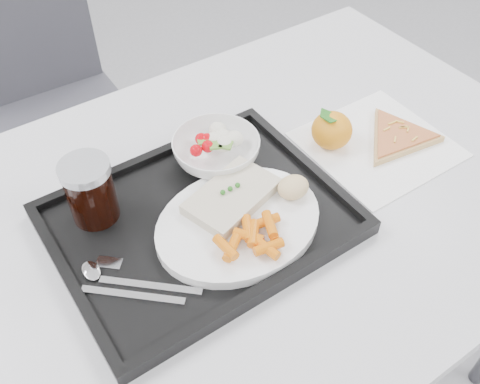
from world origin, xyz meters
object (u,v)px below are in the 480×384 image
object	(u,v)px
table	(245,222)
salad_bowl	(216,151)
dinner_plate	(238,223)
tangerine	(332,130)
chair	(41,92)
pizza_slice	(398,136)
tray	(200,221)
cola_glass	(90,190)

from	to	relation	value
table	salad_bowl	size ratio (longest dim) A/B	7.89
dinner_plate	tangerine	size ratio (longest dim) A/B	2.84
chair	dinner_plate	xyz separation A→B (m)	(0.07, -0.86, 0.24)
table	chair	bearing A→B (deg)	98.76
table	pizza_slice	distance (m)	0.33
chair	pizza_slice	distance (m)	0.98
salad_bowl	tangerine	distance (m)	0.22
tray	dinner_plate	xyz separation A→B (m)	(0.04, -0.05, 0.02)
tray	tangerine	world-z (taller)	tangerine
tray	dinner_plate	bearing A→B (deg)	-50.46
tray	cola_glass	size ratio (longest dim) A/B	4.17
chair	salad_bowl	bearing A→B (deg)	-80.12
table	pizza_slice	world-z (taller)	pizza_slice
salad_bowl	cola_glass	bearing A→B (deg)	179.54
table	dinner_plate	distance (m)	0.12
table	dinner_plate	bearing A→B (deg)	-132.35
tray	salad_bowl	size ratio (longest dim) A/B	2.96
tray	pizza_slice	bearing A→B (deg)	-4.56
table	pizza_slice	xyz separation A→B (m)	(0.32, -0.04, 0.08)
pizza_slice	table	bearing A→B (deg)	172.50
dinner_plate	cola_glass	bearing A→B (deg)	139.08
dinner_plate	salad_bowl	bearing A→B (deg)	69.99
dinner_plate	tray	bearing A→B (deg)	129.54
tangerine	pizza_slice	size ratio (longest dim) A/B	0.40
salad_bowl	tangerine	size ratio (longest dim) A/B	1.60
chair	cola_glass	bearing A→B (deg)	-98.14
tray	salad_bowl	distance (m)	0.14
tray	pizza_slice	world-z (taller)	tray
chair	pizza_slice	world-z (taller)	chair
salad_bowl	pizza_slice	bearing A→B (deg)	-22.44
chair	dinner_plate	distance (m)	0.90
pizza_slice	chair	bearing A→B (deg)	117.59
tray	cola_glass	distance (m)	0.18
tangerine	pizza_slice	world-z (taller)	tangerine
chair	salad_bowl	world-z (taller)	chair
table	tangerine	distance (m)	0.23
tangerine	pizza_slice	distance (m)	0.13
dinner_plate	pizza_slice	bearing A→B (deg)	2.55
dinner_plate	cola_glass	world-z (taller)	cola_glass
chair	cola_glass	xyz separation A→B (m)	(-0.10, -0.71, 0.28)
chair	dinner_plate	size ratio (longest dim) A/B	3.44
salad_bowl	tangerine	world-z (taller)	tangerine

